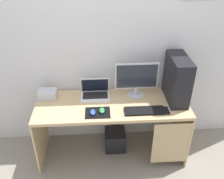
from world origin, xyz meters
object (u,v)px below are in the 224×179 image
Objects in this scene: monitor at (136,79)px; mouse_right at (93,112)px; mouse_left at (102,110)px; keyboard at (144,111)px; projector at (48,94)px; cell_phone at (165,111)px; subwoofer at (115,140)px; pc_tower at (177,79)px; laptop at (95,93)px.

monitor reaches higher than mouse_right.
keyboard is at bearing -2.59° from mouse_left.
projector is at bearing 152.89° from mouse_left.
monitor is 0.62m from mouse_right.
cell_phone is 0.82m from subwoofer.
mouse_left is 0.67m from cell_phone.
pc_tower is 0.37m from cell_phone.
projector reaches higher than mouse_left.
projector is at bearing 175.70° from pc_tower.
laptop is 1.62× the size of projector.
laptop is at bearing 177.91° from monitor.
mouse_left is (-0.40, -0.30, -0.19)m from monitor.
monitor is 0.49m from laptop.
projector is 2.08× the size of mouse_left.
laptop is at bearing 102.02° from mouse_left.
mouse_left is (0.07, -0.32, -0.02)m from laptop.
monitor is 0.38m from keyboard.
pc_tower reaches higher than monitor.
pc_tower reaches higher than laptop.
keyboard is at bearing -81.69° from monitor.
pc_tower reaches higher than projector.
monitor is 0.53m from mouse_left.
laptop is at bearing 172.59° from pc_tower.
laptop is 3.38× the size of mouse_right.
subwoofer is at bearing 54.25° from mouse_left.
projector is 1.31m from cell_phone.
subwoofer is (0.16, 0.22, -0.62)m from mouse_left.
mouse_left and mouse_right have the same top height.
mouse_right is (-0.10, -0.03, 0.00)m from mouse_left.
projector is at bearing 165.48° from cell_phone.
mouse_left is (-0.82, -0.20, -0.23)m from pc_tower.
mouse_left is 0.74× the size of cell_phone.
monitor reaches higher than cell_phone.
monitor is 2.39× the size of projector.
laptop is at bearing 85.38° from mouse_right.
projector is 1.09m from keyboard.
cell_phone is at bearing -25.04° from subwoofer.
cell_phone is at bearing -124.86° from pc_tower.
monitor is 4.97× the size of mouse_right.
subwoofer is at bearing 178.59° from pc_tower.
pc_tower is at bearing 30.35° from keyboard.
mouse_right is at bearing -94.62° from laptop.
projector is 1.54× the size of cell_phone.
monitor is at bearing -2.09° from laptop.
mouse_left is at bearing -166.22° from pc_tower.
mouse_left is at bearing -142.86° from monitor.
pc_tower is 1.20× the size of keyboard.
monitor is 1.92× the size of subwoofer.
mouse_left is at bearing -125.75° from subwoofer.
monitor is at bearing 98.31° from keyboard.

